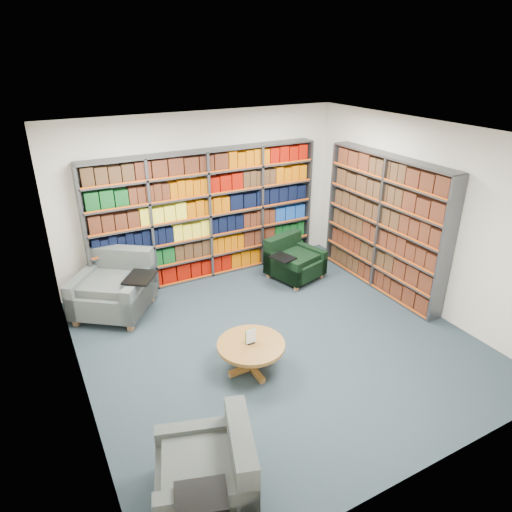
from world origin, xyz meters
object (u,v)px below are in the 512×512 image
chair_teal_front (214,473)px  chair_green_right (292,261)px  coffee_table (251,349)px  chair_teal_left (116,288)px

chair_teal_front → chair_green_right: bearing=48.9°
chair_teal_front → coffee_table: size_ratio=1.32×
chair_green_right → chair_teal_left: bearing=174.0°
chair_green_right → coffee_table: size_ratio=1.23×
chair_teal_left → chair_teal_front: (0.02, -3.71, -0.06)m
chair_teal_left → chair_teal_front: 3.71m
chair_green_right → chair_teal_front: chair_teal_front is taller
chair_teal_left → chair_green_right: (2.97, -0.31, -0.08)m
chair_teal_left → coffee_table: (1.14, -2.26, -0.06)m
chair_green_right → coffee_table: (-1.83, -1.95, 0.03)m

